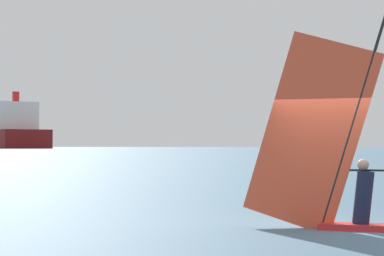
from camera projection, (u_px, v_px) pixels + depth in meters
The scene contains 3 objects.
ground_plane at pixel (333, 228), 14.69m from camera, with size 4000.00×4000.00×0.00m, color #476B84.
windsurfer at pixel (340, 168), 14.41m from camera, with size 3.61×1.97×4.26m.
distant_headland at pixel (230, 139), 1424.57m from camera, with size 868.50×391.52×28.28m, color #60665B.
Camera 1 is at (-4.29, -14.36, 1.59)m, focal length 70.83 mm.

